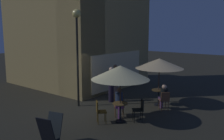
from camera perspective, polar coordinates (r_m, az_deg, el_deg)
ground_plane at (r=11.33m, az=-5.64°, el=-9.54°), size 60.00×60.00×0.00m
cafe_building at (r=15.48m, az=-8.22°, el=11.97°), size 6.65×7.65×8.79m
street_lamp_near_corner at (r=11.55m, az=-8.19°, el=8.39°), size 0.40×0.40×4.60m
menu_sandwich_board at (r=8.15m, az=-14.20°, el=-13.56°), size 0.79×0.70×1.01m
cafe_table_0 at (r=9.87m, az=1.92°, el=-9.18°), size 0.62×0.62×0.78m
cafe_table_1 at (r=12.18m, az=10.78°, el=-5.65°), size 0.66×0.66×0.78m
patio_umbrella_0 at (r=9.50m, az=1.97°, el=-0.58°), size 2.30×2.30×2.30m
patio_umbrella_1 at (r=11.88m, az=11.00°, el=1.49°), size 2.30×2.30×2.31m
cafe_chair_0 at (r=9.73m, az=-2.97°, el=-9.26°), size 0.55×0.55×0.91m
cafe_chair_1 at (r=9.98m, az=6.51°, el=-8.81°), size 0.58×0.58×0.91m
cafe_chair_2 at (r=10.62m, az=1.63°, el=-7.76°), size 0.60×0.60×0.90m
cafe_chair_3 at (r=11.43m, az=12.15°, el=-6.65°), size 0.56×0.56×0.88m
patron_seated_0 at (r=10.43m, az=1.69°, el=-7.17°), size 0.52×0.50×1.23m
patron_seated_1 at (r=11.52m, az=11.93°, el=-5.79°), size 0.50×0.51×1.21m
patron_standing_2 at (r=13.35m, az=0.76°, el=-2.51°), size 0.36×0.36×1.81m
patron_standing_3 at (r=12.45m, az=-0.21°, el=-3.34°), size 0.32×0.32×1.80m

